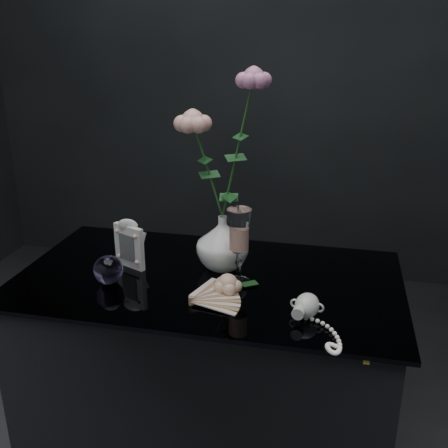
% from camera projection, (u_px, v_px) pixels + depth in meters
% --- Properties ---
extents(table, '(1.05, 0.58, 0.76)m').
position_uv_depth(table, '(209.00, 390.00, 1.58)').
color(table, black).
rests_on(table, ground).
extents(vase, '(0.18, 0.18, 0.15)m').
position_uv_depth(vase, '(222.00, 242.00, 1.48)').
color(vase, white).
rests_on(vase, table).
extents(wine_glass, '(0.07, 0.07, 0.21)m').
position_uv_depth(wine_glass, '(239.00, 247.00, 1.38)').
color(wine_glass, white).
rests_on(wine_glass, table).
extents(picture_frame, '(0.13, 0.12, 0.15)m').
position_uv_depth(picture_frame, '(129.00, 243.00, 1.48)').
color(picture_frame, white).
rests_on(picture_frame, table).
extents(paperweight, '(0.10, 0.10, 0.08)m').
position_uv_depth(paperweight, '(108.00, 270.00, 1.40)').
color(paperweight, '#9F85D9').
rests_on(paperweight, table).
extents(paper_fan, '(0.28, 0.23, 0.03)m').
position_uv_depth(paper_fan, '(191.00, 300.00, 1.30)').
color(paper_fan, beige).
rests_on(paper_fan, table).
extents(loose_rose, '(0.14, 0.17, 0.06)m').
position_uv_depth(loose_rose, '(228.00, 284.00, 1.34)').
color(loose_rose, '#E3B392').
rests_on(loose_rose, table).
extents(pearl_jar, '(0.23, 0.24, 0.06)m').
position_uv_depth(pearl_jar, '(307.00, 305.00, 1.24)').
color(pearl_jar, silver).
rests_on(pearl_jar, table).
extents(roses, '(0.24, 0.11, 0.45)m').
position_uv_depth(roses, '(223.00, 146.00, 1.38)').
color(roses, '#F1A99A').
rests_on(roses, vase).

